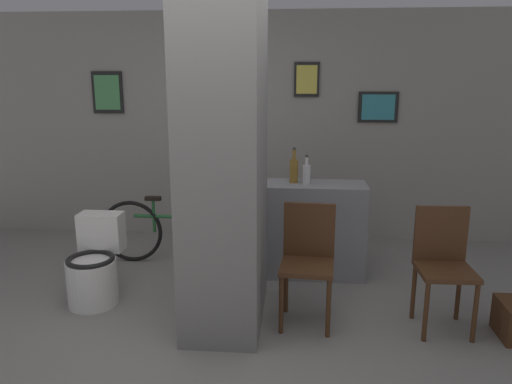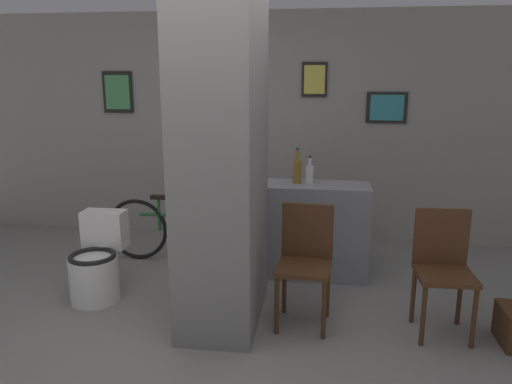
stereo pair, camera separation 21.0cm
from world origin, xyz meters
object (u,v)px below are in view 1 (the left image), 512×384
at_px(chair_near_pillar, 308,257).
at_px(bottle_tall, 294,170).
at_px(chair_by_doorway, 443,262).
at_px(bicycle, 178,231).
at_px(toilet, 95,268).

distance_m(chair_near_pillar, bottle_tall, 1.11).
xyz_separation_m(chair_by_doorway, bottle_tall, (-1.16, 0.98, 0.50)).
relative_size(chair_by_doorway, bicycle, 0.57).
height_order(chair_near_pillar, bicycle, chair_near_pillar).
distance_m(toilet, chair_near_pillar, 1.83).
bearing_deg(chair_near_pillar, chair_by_doorway, 4.29).
relative_size(toilet, bottle_tall, 2.12).
bearing_deg(chair_by_doorway, bottle_tall, 137.56).
relative_size(chair_by_doorway, bottle_tall, 2.72).
relative_size(toilet, chair_by_doorway, 0.78).
height_order(toilet, bicycle, toilet).
height_order(chair_by_doorway, bicycle, chair_by_doorway).
xyz_separation_m(toilet, chair_by_doorway, (2.84, -0.19, 0.23)).
bearing_deg(toilet, bottle_tall, 25.35).
bearing_deg(chair_near_pillar, bottle_tall, 102.01).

